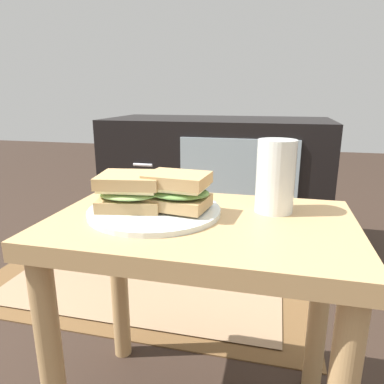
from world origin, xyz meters
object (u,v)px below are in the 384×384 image
at_px(tv_cabinet, 216,183).
at_px(sandwich_front, 131,191).
at_px(sandwich_back, 178,191).
at_px(beer_glass, 275,178).
at_px(plate, 155,211).

height_order(tv_cabinet, sandwich_front, tv_cabinet).
xyz_separation_m(sandwich_back, beer_glass, (0.18, 0.06, 0.02)).
height_order(plate, sandwich_front, sandwich_front).
bearing_deg(plate, tv_cabinet, 92.21).
bearing_deg(tv_cabinet, plate, -87.79).
relative_size(sandwich_front, beer_glass, 1.03).
distance_m(tv_cabinet, beer_glass, 0.94).
height_order(tv_cabinet, beer_glass, beer_glass).
relative_size(sandwich_front, sandwich_back, 1.08).
relative_size(tv_cabinet, plate, 3.76).
bearing_deg(beer_glass, sandwich_front, -165.41).
height_order(plate, beer_glass, beer_glass).
bearing_deg(tv_cabinet, sandwich_front, -90.58).
height_order(tv_cabinet, sandwich_back, tv_cabinet).
bearing_deg(plate, beer_glass, 16.58).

